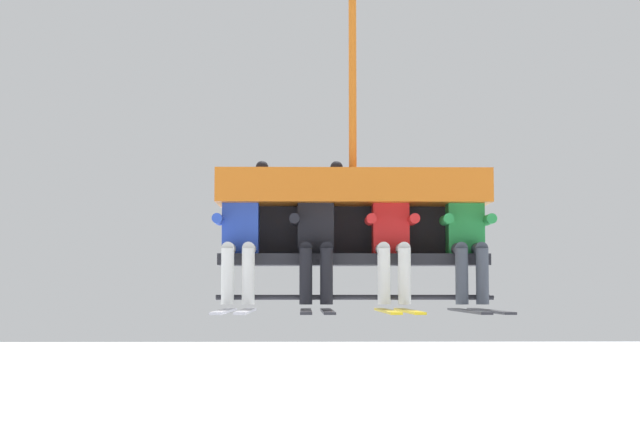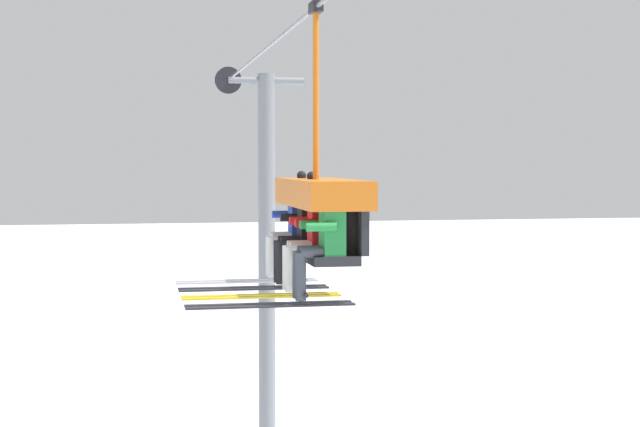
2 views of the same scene
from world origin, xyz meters
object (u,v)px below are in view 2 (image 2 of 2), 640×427
object	(u,v)px
lift_tower_near	(266,274)
skier_green	(320,239)
skier_red	(308,234)
skier_black	(298,228)
skier_blue	(289,225)
chairlift_chair	(322,205)

from	to	relation	value
lift_tower_near	skier_green	xyz separation A→B (m)	(10.85, -0.93, 1.59)
skier_red	skier_green	xyz separation A→B (m)	(0.67, 0.00, 0.00)
lift_tower_near	skier_black	bearing A→B (deg)	-5.55
skier_black	skier_green	world-z (taller)	skier_black
skier_blue	skier_black	bearing A→B (deg)	0.00
skier_blue	skier_green	distance (m)	2.00
skier_red	skier_blue	bearing A→B (deg)	179.71
lift_tower_near	chairlift_chair	world-z (taller)	lift_tower_near
skier_blue	skier_green	xyz separation A→B (m)	(2.00, -0.01, -0.02)
skier_red	skier_green	distance (m)	0.67
chairlift_chair	skier_blue	bearing A→B (deg)	-167.89
lift_tower_near	chairlift_chair	distance (m)	10.06
skier_red	chairlift_chair	bearing A→B (deg)	146.50
skier_black	skier_blue	bearing A→B (deg)	180.00
skier_red	skier_green	bearing A→B (deg)	0.00
lift_tower_near	skier_blue	size ratio (longest dim) A/B	5.31
skier_black	skier_green	distance (m)	1.33
chairlift_chair	skier_blue	distance (m)	1.06
lift_tower_near	skier_red	distance (m)	10.35
skier_blue	skier_red	xyz separation A→B (m)	(1.33, -0.01, -0.02)
skier_blue	skier_red	world-z (taller)	skier_blue
skier_red	skier_green	world-z (taller)	same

